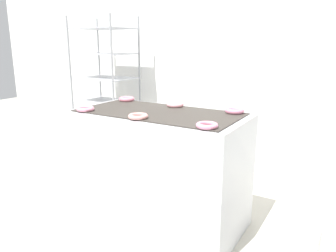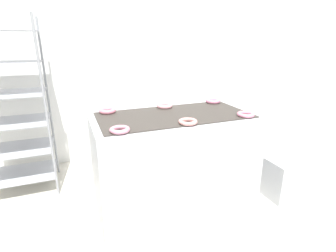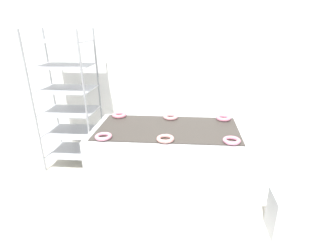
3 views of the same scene
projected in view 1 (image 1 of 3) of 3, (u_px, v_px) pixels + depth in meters
wall_back at (229, 51)px, 3.76m from camera, size 8.00×0.05×2.80m
fryer_machine at (159, 168)px, 2.73m from camera, size 1.40×0.73×0.96m
baking_rack_cart at (106, 90)px, 4.10m from camera, size 0.69×0.54×1.81m
donut_near_left at (85, 109)px, 2.65m from camera, size 0.14×0.14×0.03m
donut_near_center at (138, 116)px, 2.38m from camera, size 0.15×0.15×0.03m
donut_near_right at (207, 125)px, 2.12m from camera, size 0.14×0.14×0.03m
donut_far_left at (127, 99)px, 3.10m from camera, size 0.15×0.15×0.04m
donut_far_center at (175, 105)px, 2.82m from camera, size 0.15×0.15×0.04m
donut_far_right at (235, 111)px, 2.56m from camera, size 0.15×0.15×0.04m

